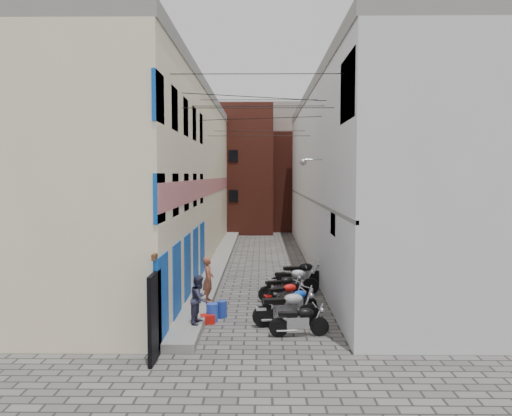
{
  "coord_description": "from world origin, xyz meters",
  "views": [
    {
      "loc": [
        0.13,
        -12.51,
        4.62
      ],
      "look_at": [
        -0.14,
        11.5,
        3.0
      ],
      "focal_mm": 35.0,
      "sensor_mm": 36.0,
      "label": 1
    }
  ],
  "objects_px": {
    "person_a": "(208,279)",
    "red_crate": "(207,319)",
    "motorcycle_d": "(285,293)",
    "water_jug_near": "(212,313)",
    "person_b": "(199,299)",
    "water_jug_far": "(222,309)",
    "motorcycle_g": "(301,273)",
    "motorcycle_f": "(293,279)",
    "motorcycle_a": "(299,319)",
    "motorcycle_c": "(295,301)",
    "motorcycle_b": "(286,306)",
    "motorcycle_e": "(282,286)"
  },
  "relations": [
    {
      "from": "person_a",
      "to": "red_crate",
      "type": "xyz_separation_m",
      "value": [
        0.15,
        -1.69,
        -0.89
      ]
    },
    {
      "from": "motorcycle_d",
      "to": "water_jug_near",
      "type": "bearing_deg",
      "value": -77.47
    },
    {
      "from": "person_b",
      "to": "water_jug_far",
      "type": "relative_size",
      "value": 2.68
    },
    {
      "from": "motorcycle_d",
      "to": "water_jug_far",
      "type": "bearing_deg",
      "value": -83.03
    },
    {
      "from": "motorcycle_g",
      "to": "person_a",
      "type": "distance_m",
      "value": 4.81
    },
    {
      "from": "motorcycle_f",
      "to": "person_b",
      "type": "height_order",
      "value": "person_b"
    },
    {
      "from": "motorcycle_a",
      "to": "person_b",
      "type": "xyz_separation_m",
      "value": [
        -2.9,
        0.44,
        0.46
      ]
    },
    {
      "from": "water_jug_far",
      "to": "red_crate",
      "type": "height_order",
      "value": "water_jug_far"
    },
    {
      "from": "water_jug_far",
      "to": "motorcycle_c",
      "type": "bearing_deg",
      "value": 4.15
    },
    {
      "from": "motorcycle_b",
      "to": "person_a",
      "type": "xyz_separation_m",
      "value": [
        -2.58,
        1.91,
        0.42
      ]
    },
    {
      "from": "motorcycle_g",
      "to": "water_jug_near",
      "type": "height_order",
      "value": "motorcycle_g"
    },
    {
      "from": "motorcycle_d",
      "to": "motorcycle_e",
      "type": "relative_size",
      "value": 0.94
    },
    {
      "from": "motorcycle_f",
      "to": "person_b",
      "type": "relative_size",
      "value": 1.42
    },
    {
      "from": "motorcycle_a",
      "to": "water_jug_near",
      "type": "distance_m",
      "value": 2.99
    },
    {
      "from": "motorcycle_b",
      "to": "water_jug_near",
      "type": "relative_size",
      "value": 3.65
    },
    {
      "from": "motorcycle_a",
      "to": "water_jug_near",
      "type": "relative_size",
      "value": 3.02
    },
    {
      "from": "motorcycle_d",
      "to": "water_jug_near",
      "type": "height_order",
      "value": "motorcycle_d"
    },
    {
      "from": "motorcycle_g",
      "to": "person_b",
      "type": "distance_m",
      "value": 6.74
    },
    {
      "from": "motorcycle_d",
      "to": "motorcycle_g",
      "type": "bearing_deg",
      "value": 142.85
    },
    {
      "from": "person_a",
      "to": "water_jug_near",
      "type": "xyz_separation_m",
      "value": [
        0.28,
        -1.49,
        -0.74
      ]
    },
    {
      "from": "motorcycle_a",
      "to": "motorcycle_b",
      "type": "distance_m",
      "value": 1.04
    },
    {
      "from": "motorcycle_d",
      "to": "person_b",
      "type": "bearing_deg",
      "value": -67.95
    },
    {
      "from": "motorcycle_c",
      "to": "person_a",
      "type": "relative_size",
      "value": 1.12
    },
    {
      "from": "motorcycle_d",
      "to": "motorcycle_e",
      "type": "distance_m",
      "value": 0.97
    },
    {
      "from": "motorcycle_a",
      "to": "motorcycle_e",
      "type": "relative_size",
      "value": 0.95
    },
    {
      "from": "motorcycle_a",
      "to": "water_jug_near",
      "type": "bearing_deg",
      "value": -123.29
    },
    {
      "from": "motorcycle_e",
      "to": "motorcycle_f",
      "type": "distance_m",
      "value": 1.08
    },
    {
      "from": "motorcycle_b",
      "to": "motorcycle_g",
      "type": "bearing_deg",
      "value": 160.11
    },
    {
      "from": "motorcycle_f",
      "to": "motorcycle_d",
      "type": "bearing_deg",
      "value": -8.65
    },
    {
      "from": "person_b",
      "to": "water_jug_far",
      "type": "height_order",
      "value": "person_b"
    },
    {
      "from": "motorcycle_b",
      "to": "motorcycle_f",
      "type": "xyz_separation_m",
      "value": [
        0.45,
        4.06,
        -0.02
      ]
    },
    {
      "from": "motorcycle_g",
      "to": "water_jug_far",
      "type": "height_order",
      "value": "motorcycle_g"
    },
    {
      "from": "motorcycle_d",
      "to": "red_crate",
      "type": "distance_m",
      "value": 3.15
    },
    {
      "from": "motorcycle_b",
      "to": "motorcycle_d",
      "type": "xyz_separation_m",
      "value": [
        0.06,
        2.12,
        -0.11
      ]
    },
    {
      "from": "motorcycle_e",
      "to": "person_b",
      "type": "height_order",
      "value": "person_b"
    },
    {
      "from": "person_a",
      "to": "motorcycle_b",
      "type": "bearing_deg",
      "value": -128.02
    },
    {
      "from": "motorcycle_d",
      "to": "motorcycle_e",
      "type": "bearing_deg",
      "value": 160.59
    },
    {
      "from": "red_crate",
      "to": "motorcycle_a",
      "type": "bearing_deg",
      "value": -23.65
    },
    {
      "from": "motorcycle_f",
      "to": "person_a",
      "type": "xyz_separation_m",
      "value": [
        -3.03,
        -2.15,
        0.44
      ]
    },
    {
      "from": "motorcycle_d",
      "to": "person_b",
      "type": "distance_m",
      "value": 3.78
    },
    {
      "from": "motorcycle_g",
      "to": "person_a",
      "type": "height_order",
      "value": "person_a"
    },
    {
      "from": "motorcycle_a",
      "to": "motorcycle_c",
      "type": "distance_m",
      "value": 2.06
    },
    {
      "from": "motorcycle_d",
      "to": "motorcycle_f",
      "type": "distance_m",
      "value": 1.98
    },
    {
      "from": "person_b",
      "to": "motorcycle_b",
      "type": "bearing_deg",
      "value": -67.18
    },
    {
      "from": "water_jug_near",
      "to": "motorcycle_d",
      "type": "bearing_deg",
      "value": 35.62
    },
    {
      "from": "motorcycle_e",
      "to": "person_a",
      "type": "bearing_deg",
      "value": -85.46
    },
    {
      "from": "person_a",
      "to": "water_jug_far",
      "type": "bearing_deg",
      "value": -153.24
    },
    {
      "from": "motorcycle_d",
      "to": "motorcycle_c",
      "type": "bearing_deg",
      "value": -8.59
    },
    {
      "from": "motorcycle_e",
      "to": "red_crate",
      "type": "distance_m",
      "value": 3.77
    },
    {
      "from": "motorcycle_b",
      "to": "person_a",
      "type": "height_order",
      "value": "person_a"
    }
  ]
}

